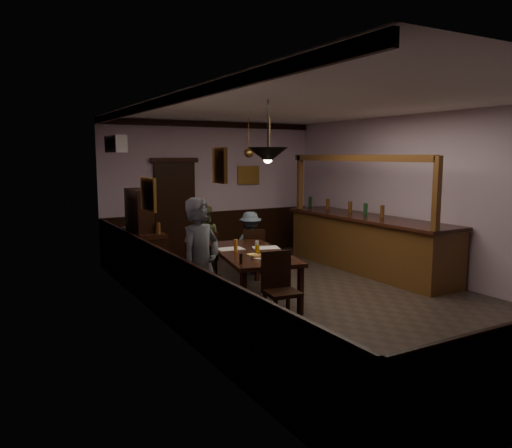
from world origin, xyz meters
TOP-DOWN VIEW (x-y plane):
  - room at (0.00, 0.00)m, footprint 5.01×8.01m
  - dining_table at (-0.90, 0.57)m, footprint 1.44×2.36m
  - chair_far_left at (-1.08, 1.92)m, footprint 0.47×0.47m
  - chair_far_right at (-0.21, 1.73)m, footprint 0.52×0.52m
  - chair_near at (-1.18, -0.72)m, footprint 0.48×0.48m
  - chair_side at (-1.85, 0.59)m, footprint 0.58×0.58m
  - person_standing at (-2.19, -0.43)m, footprint 0.74×0.64m
  - person_seated_left at (-1.02, 2.18)m, footprint 0.82×0.75m
  - person_seated_right at (-0.14, 2.00)m, footprint 0.85×0.61m
  - newspaper_left at (-1.09, 0.92)m, footprint 0.44×0.33m
  - newspaper_right at (-0.54, 0.72)m, footprint 0.49×0.42m
  - napkin at (-0.99, 0.37)m, footprint 0.18×0.18m
  - saucer at (-0.74, -0.02)m, footprint 0.15×0.15m
  - coffee_cup at (-0.68, 0.00)m, footprint 0.09×0.09m
  - pastry_plate at (-1.04, 0.04)m, footprint 0.22×0.22m
  - pastry_ring_a at (-1.10, 0.09)m, footprint 0.13×0.13m
  - pastry_ring_b at (-1.02, 0.09)m, footprint 0.13×0.13m
  - soda_can at (-0.86, 0.44)m, footprint 0.07×0.07m
  - beer_glass at (-1.13, 0.65)m, footprint 0.06×0.06m
  - water_glass at (-0.76, 0.63)m, footprint 0.06×0.06m
  - pepper_mill at (-1.45, -0.12)m, footprint 0.04×0.04m
  - sideboard at (-2.21, 2.00)m, footprint 0.46×1.28m
  - bar_counter at (1.99, 1.13)m, footprint 0.94×4.03m
  - door_back at (-0.90, 3.95)m, footprint 0.90×0.06m
  - ac_unit at (-2.38, 2.90)m, footprint 0.20×0.85m
  - picture_left_small at (-2.46, -1.60)m, footprint 0.04×0.28m
  - picture_left_large at (-2.46, 0.80)m, footprint 0.04×0.62m
  - picture_back at (0.90, 3.96)m, footprint 0.55×0.04m
  - pendant_iron at (-1.07, -0.21)m, footprint 0.56×0.56m
  - pendant_brass_mid at (0.10, 1.68)m, footprint 0.20×0.20m
  - pendant_brass_far at (0.30, 2.85)m, footprint 0.20×0.20m

SIDE VIEW (x-z plane):
  - chair_far_left at x=-1.08m, z-range 0.04..0.94m
  - chair_far_right at x=-0.21m, z-range 0.04..0.96m
  - chair_near at x=-1.18m, z-range 0.05..1.03m
  - chair_side at x=-1.85m, z-range 0.05..1.07m
  - bar_counter at x=1.99m, z-range -0.56..1.70m
  - person_seated_right at x=-0.14m, z-range 0.00..1.20m
  - person_seated_left at x=-1.02m, z-range 0.00..1.35m
  - sideboard at x=-2.21m, z-range -0.17..1.53m
  - dining_table at x=-0.90m, z-range 0.31..1.06m
  - napkin at x=-0.99m, z-range 0.75..0.75m
  - newspaper_left at x=-1.09m, z-range 0.75..0.76m
  - newspaper_right at x=-0.54m, z-range 0.75..0.76m
  - saucer at x=-0.74m, z-range 0.75..0.76m
  - pastry_plate at x=-1.04m, z-range 0.75..0.76m
  - pastry_ring_a at x=-1.10m, z-range 0.77..0.81m
  - pastry_ring_b at x=-1.02m, z-range 0.77..0.81m
  - coffee_cup at x=-0.68m, z-range 0.76..0.84m
  - soda_can at x=-0.86m, z-range 0.75..0.87m
  - pepper_mill at x=-1.45m, z-range 0.75..0.89m
  - water_glass at x=-0.76m, z-range 0.75..0.90m
  - beer_glass at x=-1.13m, z-range 0.75..0.95m
  - person_standing at x=-2.19m, z-range 0.00..1.73m
  - door_back at x=-0.90m, z-range 0.00..2.10m
  - room at x=0.00m, z-range -0.01..3.01m
  - picture_left_large at x=-2.46m, z-range 1.46..1.94m
  - picture_back at x=0.90m, z-range 1.59..2.01m
  - picture_left_small at x=-2.46m, z-range 1.97..2.33m
  - pendant_iron at x=-1.07m, z-range 1.82..2.68m
  - pendant_brass_mid at x=0.10m, z-range 1.89..2.70m
  - pendant_brass_far at x=0.30m, z-range 1.89..2.70m
  - ac_unit at x=-2.38m, z-range 2.30..2.60m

